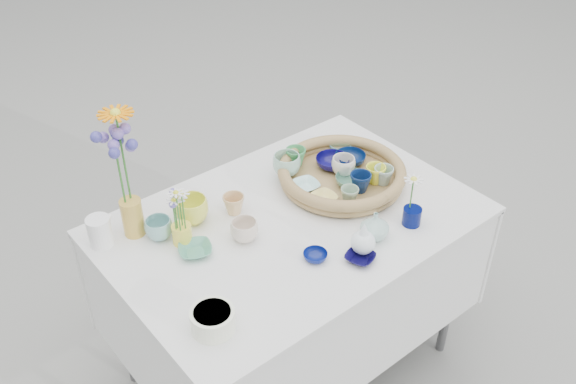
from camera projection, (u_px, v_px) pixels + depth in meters
ground at (291, 363)px, 2.66m from camera, size 80.00×80.00×0.00m
display_table at (291, 363)px, 2.66m from camera, size 1.26×0.86×0.77m
wicker_tray at (342, 175)px, 2.36m from camera, size 0.47×0.47×0.08m
tray_ceramic_0 at (332, 162)px, 2.43m from camera, size 0.17×0.17×0.04m
tray_ceramic_1 at (350, 159)px, 2.45m from camera, size 0.14×0.14×0.04m
tray_ceramic_2 at (375, 174)px, 2.34m from camera, size 0.09×0.09×0.07m
tray_ceramic_3 at (352, 181)px, 2.33m from camera, size 0.12×0.12×0.04m
tray_ceramic_4 at (349, 195)px, 2.24m from camera, size 0.08×0.08×0.06m
tray_ceramic_5 at (305, 186)px, 2.32m from camera, size 0.11×0.11×0.02m
tray_ceramic_6 at (287, 165)px, 2.38m from camera, size 0.13×0.13×0.08m
tray_ceramic_7 at (343, 166)px, 2.38m from camera, size 0.12×0.12×0.07m
tray_ceramic_8 at (340, 146)px, 2.53m from camera, size 0.10×0.10×0.03m
tray_ceramic_9 at (360, 182)px, 2.30m from camera, size 0.09×0.09×0.07m
tray_ceramic_10 at (324, 198)px, 2.26m from camera, size 0.09×0.09×0.02m
tray_ceramic_11 at (383, 176)px, 2.33m from camera, size 0.09×0.09×0.07m
tray_ceramic_12 at (296, 157)px, 2.43m from camera, size 0.10×0.10×0.07m
loose_ceramic_0 at (192, 210)px, 2.18m from camera, size 0.15×0.15×0.09m
loose_ceramic_1 at (234, 204)px, 2.22m from camera, size 0.09×0.09×0.07m
loose_ceramic_2 at (195, 250)px, 2.06m from camera, size 0.14×0.14×0.03m
loose_ceramic_3 at (244, 231)px, 2.11m from camera, size 0.12×0.12×0.07m
loose_ceramic_4 at (315, 256)px, 2.04m from camera, size 0.09×0.09×0.02m
loose_ceramic_5 at (159, 229)px, 2.11m from camera, size 0.12×0.12×0.07m
loose_ceramic_6 at (360, 258)px, 2.04m from camera, size 0.12×0.12×0.02m
fluted_bowl at (213, 320)px, 1.79m from camera, size 0.15×0.15×0.07m
bud_vase_paleblue at (363, 237)px, 2.04m from camera, size 0.09×0.09×0.12m
bud_vase_seafoam at (375, 226)px, 2.10m from camera, size 0.12×0.12×0.10m
bud_vase_cobalt at (412, 216)px, 2.17m from camera, size 0.07×0.07×0.06m
single_daisy at (412, 194)px, 2.13m from camera, size 0.10×0.10×0.13m
tall_vase_yellow at (133, 217)px, 2.11m from camera, size 0.09×0.09×0.13m
gerbera at (123, 158)px, 1.99m from camera, size 0.17×0.17×0.33m
hydrangea at (120, 173)px, 2.00m from camera, size 0.12×0.12×0.32m
white_pitcher at (100, 232)px, 2.08m from camera, size 0.13×0.11×0.10m
daisy_cup at (182, 234)px, 2.09m from camera, size 0.07×0.07×0.07m
daisy_posy at (177, 207)px, 2.02m from camera, size 0.09×0.09×0.16m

